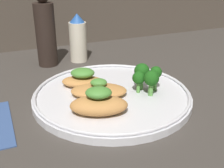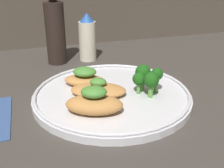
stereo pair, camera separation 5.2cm
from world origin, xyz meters
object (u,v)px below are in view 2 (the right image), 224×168
Objects in this scene: broccoli_bunch at (147,77)px; sauce_bottle at (87,38)px; pepper_grinder at (55,31)px; plate at (112,95)px.

sauce_bottle reaches higher than broccoli_bunch.
broccoli_bunch is 31.24cm from pepper_grinder.
pepper_grinder is (-7.57, 25.51, 7.84)cm from plate.
sauce_bottle is at bearing 87.91° from plate.
broccoli_bunch reaches higher than plate.
plate is at bearing -92.09° from sauce_bottle.
plate is at bearing -73.46° from pepper_grinder.
sauce_bottle is at bearing 101.38° from broccoli_bunch.
plate is 1.62× the size of pepper_grinder.
broccoli_bunch is (6.49, -2.12, 3.98)cm from plate.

